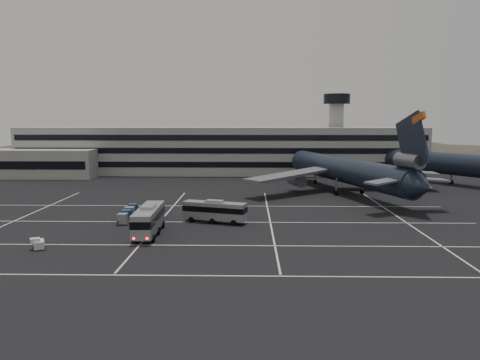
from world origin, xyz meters
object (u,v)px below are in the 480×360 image
bus_near (149,219)px  uld_cluster (140,214)px  bus_far (215,210)px  trijet_main (346,170)px

bus_near → uld_cluster: size_ratio=1.16×
bus_far → bus_near: bearing=148.9°
trijet_main → bus_far: bearing=-150.0°
trijet_main → bus_near: bearing=-151.3°
trijet_main → uld_cluster: bearing=-162.9°
trijet_main → bus_near: trijet_main is taller
bus_near → trijet_main: bearing=44.6°
trijet_main → bus_far: (-27.11, -29.67, -3.25)m
bus_far → trijet_main: bearing=-25.2°
uld_cluster → bus_far: bearing=-9.5°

